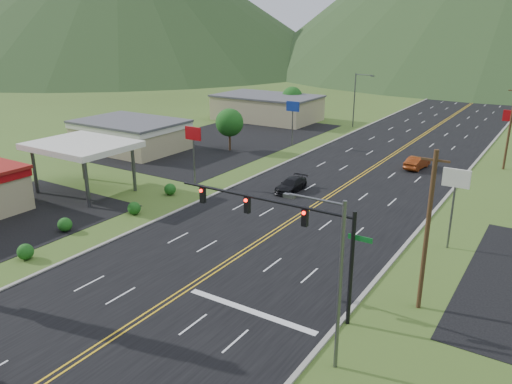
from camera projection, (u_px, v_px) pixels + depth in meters
The scene contains 16 objects.
traffic_signal at pixel (289, 225), 29.52m from camera, with size 13.10×0.43×7.00m.
streetlight_east at pixel (334, 274), 23.98m from camera, with size 3.28×0.25×9.00m.
streetlight_west at pixel (356, 97), 83.58m from camera, with size 3.28×0.25×9.00m.
gas_canopy at pixel (82, 146), 50.61m from camera, with size 10.00×8.00×5.30m.
building_west_mid at pixel (130, 133), 69.33m from camera, with size 14.40×10.40×4.10m.
building_west_far at pixel (267, 107), 91.25m from camera, with size 18.40×11.40×4.50m.
pole_sign_west_a at pixel (193, 139), 52.86m from camera, with size 2.00×0.18×6.40m.
pole_sign_west_b at pixel (293, 111), 70.43m from camera, with size 2.00×0.18×6.40m.
pole_sign_east_a at pixel (455, 186), 37.47m from camera, with size 2.00×0.18×6.40m.
pole_sign_east_b at pixel (511, 121), 63.03m from camera, with size 2.00×0.18×6.40m.
tree_west_a at pixel (229, 123), 68.28m from camera, with size 3.84×3.84×5.82m.
tree_west_b at pixel (292, 97), 92.40m from camera, with size 3.84×3.84×5.82m.
utility_pole_a at pixel (427, 231), 29.20m from camera, with size 1.60×0.28×10.00m.
utility_pole_b at pixel (510, 127), 58.76m from camera, with size 1.60×0.28×10.00m.
car_dark_mid at pixel (291, 185), 52.07m from camera, with size 1.89×4.66×1.35m, color black.
car_red_far at pixel (417, 163), 60.28m from camera, with size 1.61×4.62×1.52m, color maroon.
Camera 1 is at (19.57, -10.13, 16.56)m, focal length 35.00 mm.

